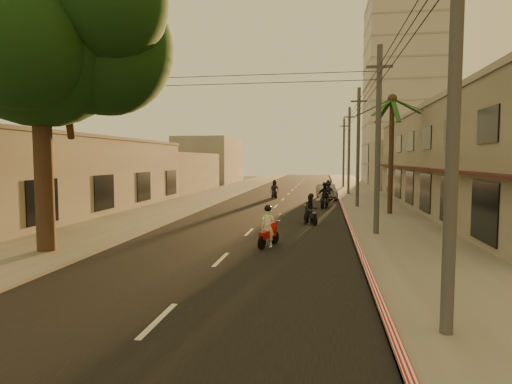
% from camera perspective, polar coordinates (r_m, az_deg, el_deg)
% --- Properties ---
extents(ground, '(160.00, 160.00, 0.00)m').
position_cam_1_polar(ground, '(14.00, -6.68, -10.85)').
color(ground, '#383023').
rests_on(ground, ground).
extents(road, '(10.00, 140.00, 0.02)m').
position_cam_1_polar(road, '(33.41, 2.65, -1.93)').
color(road, black).
rests_on(road, ground).
extents(sidewalk_right, '(5.00, 140.00, 0.12)m').
position_cam_1_polar(sidewalk_right, '(33.42, 15.55, -2.00)').
color(sidewalk_right, slate).
rests_on(sidewalk_right, ground).
extents(sidewalk_left, '(5.00, 140.00, 0.12)m').
position_cam_1_polar(sidewalk_left, '(35.03, -9.64, -1.62)').
color(sidewalk_left, slate).
rests_on(sidewalk_left, ground).
extents(curb_stripe, '(0.20, 60.00, 0.20)m').
position_cam_1_polar(curb_stripe, '(28.26, 11.85, -2.99)').
color(curb_stripe, red).
rests_on(curb_stripe, ground).
extents(shophouse_row, '(8.80, 34.20, 7.30)m').
position_cam_1_polar(shophouse_row, '(32.66, 27.43, 3.84)').
color(shophouse_row, gray).
rests_on(shophouse_row, ground).
extents(left_building, '(8.20, 24.20, 5.20)m').
position_cam_1_polar(left_building, '(32.29, -24.16, 2.08)').
color(left_building, '#A49E94').
rests_on(left_building, ground).
extents(distant_tower, '(12.10, 12.10, 28.00)m').
position_cam_1_polar(distant_tower, '(70.85, 19.43, 12.50)').
color(distant_tower, '#B7B5B2').
rests_on(distant_tower, ground).
extents(broadleaf_tree, '(9.60, 8.70, 12.10)m').
position_cam_1_polar(broadleaf_tree, '(18.94, -25.74, 18.64)').
color(broadleaf_tree, black).
rests_on(broadleaf_tree, ground).
extents(palm_tree, '(5.00, 5.00, 8.20)m').
position_cam_1_polar(palm_tree, '(29.53, 17.70, 10.93)').
color(palm_tree, black).
rests_on(palm_tree, ground).
extents(utility_poles, '(1.20, 48.26, 9.00)m').
position_cam_1_polar(utility_poles, '(33.22, 13.52, 9.19)').
color(utility_poles, '#38383A').
rests_on(utility_poles, ground).
extents(filler_right, '(8.00, 14.00, 6.00)m').
position_cam_1_polar(filler_right, '(58.91, 19.16, 3.46)').
color(filler_right, '#A49E94').
rests_on(filler_right, ground).
extents(filler_left_near, '(8.00, 14.00, 4.40)m').
position_cam_1_polar(filler_left_near, '(50.24, -11.59, 2.59)').
color(filler_left_near, '#A49E94').
rests_on(filler_left_near, ground).
extents(filler_left_far, '(8.00, 14.00, 7.00)m').
position_cam_1_polar(filler_left_far, '(67.37, -6.20, 4.19)').
color(filler_left_far, '#A49E94').
rests_on(filler_left_far, ground).
extents(scooter_red, '(0.95, 1.75, 1.79)m').
position_cam_1_polar(scooter_red, '(17.94, 1.61, -4.85)').
color(scooter_red, black).
rests_on(scooter_red, ground).
extents(scooter_mid_a, '(1.29, 1.70, 1.78)m').
position_cam_1_polar(scooter_mid_a, '(24.29, 7.34, -2.42)').
color(scooter_mid_a, black).
rests_on(scooter_mid_a, ground).
extents(scooter_mid_b, '(1.30, 1.98, 1.98)m').
position_cam_1_polar(scooter_mid_b, '(32.64, 9.12, -0.57)').
color(scooter_mid_b, black).
rests_on(scooter_mid_b, ground).
extents(scooter_far_a, '(1.12, 1.74, 1.77)m').
position_cam_1_polar(scooter_far_a, '(40.53, 2.47, 0.30)').
color(scooter_far_a, black).
rests_on(scooter_far_a, ground).
extents(scooter_far_b, '(1.64, 1.79, 1.89)m').
position_cam_1_polar(scooter_far_b, '(38.16, 9.62, 0.09)').
color(scooter_far_b, black).
rests_on(scooter_far_b, ground).
extents(parked_car, '(2.68, 4.67, 1.40)m').
position_cam_1_polar(parked_car, '(40.10, 9.37, 0.05)').
color(parked_car, gray).
rests_on(parked_car, ground).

